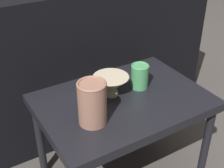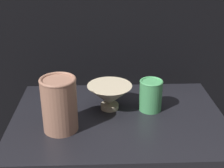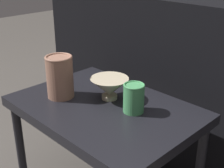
{
  "view_description": "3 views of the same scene",
  "coord_description": "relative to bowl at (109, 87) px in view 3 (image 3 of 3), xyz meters",
  "views": [
    {
      "loc": [
        -0.6,
        -0.9,
        1.19
      ],
      "look_at": [
        -0.04,
        0.03,
        0.52
      ],
      "focal_mm": 50.0,
      "sensor_mm": 36.0,
      "label": 1
    },
    {
      "loc": [
        -0.05,
        -0.9,
        0.98
      ],
      "look_at": [
        -0.02,
        0.04,
        0.55
      ],
      "focal_mm": 50.0,
      "sensor_mm": 36.0,
      "label": 2
    },
    {
      "loc": [
        0.78,
        -0.73,
        1.0
      ],
      "look_at": [
        -0.0,
        0.04,
        0.53
      ],
      "focal_mm": 50.0,
      "sensor_mm": 36.0,
      "label": 3
    }
  ],
  "objects": [
    {
      "name": "table",
      "position": [
        0.03,
        -0.05,
        -0.1
      ],
      "size": [
        0.7,
        0.5,
        0.45
      ],
      "color": "black",
      "rests_on": "ground_plane"
    },
    {
      "name": "bowl",
      "position": [
        0.0,
        0.0,
        0.0
      ],
      "size": [
        0.15,
        0.15,
        0.09
      ],
      "color": "#C1B293",
      "rests_on": "table"
    },
    {
      "name": "vase_colorful_right",
      "position": [
        0.14,
        -0.01,
        0.01
      ],
      "size": [
        0.08,
        0.08,
        0.11
      ],
      "color": "#47995B",
      "rests_on": "table"
    },
    {
      "name": "couch_backdrop",
      "position": [
        0.03,
        0.52,
        -0.1
      ],
      "size": [
        1.57,
        0.5,
        0.81
      ],
      "color": "black",
      "rests_on": "ground_plane"
    },
    {
      "name": "vase_textured_left",
      "position": [
        -0.15,
        -0.13,
        0.04
      ],
      "size": [
        0.11,
        0.11,
        0.17
      ],
      "color": "#996B56",
      "rests_on": "table"
    }
  ]
}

